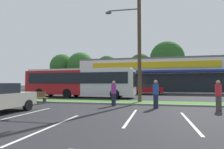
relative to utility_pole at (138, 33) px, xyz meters
The scene contains 20 objects.
grass_median 6.63m from the utility_pole, behind, with size 56.00×2.20×0.12m, color #427A2D.
curb_lip 6.76m from the utility_pole, 158.30° to the right, with size 56.00×0.24×0.12m, color gray.
parking_stripe_1 10.36m from the utility_pole, 127.90° to the right, with size 0.12×4.80×0.01m, color silver.
parking_stripe_2 10.92m from the utility_pole, 105.19° to the right, with size 0.12×4.80×0.01m, color silver.
parking_stripe_3 8.51m from the utility_pole, 88.01° to the right, with size 0.12×4.80×0.01m, color silver.
parking_stripe_4 9.32m from the utility_pole, 68.14° to the right, with size 0.12×4.80×0.01m, color silver.
storefront_building 21.20m from the utility_pole, 87.21° to the left, with size 25.59×11.58×5.92m.
tree_far_left 40.18m from the utility_pole, 126.34° to the left, with size 6.78×6.78×9.74m.
tree_left 35.32m from the utility_pole, 119.93° to the left, with size 7.09×7.09×9.71m.
tree_mid_left 32.52m from the utility_pole, 108.83° to the left, with size 5.69×5.69×8.61m.
tree_mid 31.91m from the utility_pole, 93.79° to the left, with size 6.02×6.02×9.00m.
tree_mid_right 28.85m from the utility_pole, 81.80° to the left, with size 7.62×7.62×11.10m.
utility_pole is the anchor object (origin of this frame).
city_bus 9.56m from the utility_pole, 145.22° to the left, with size 12.88×2.96×3.25m.
bus_stop_bench 9.66m from the utility_pole, 165.83° to the right, with size 1.60×0.45×0.95m.
car_1 17.90m from the utility_pole, 137.50° to the left, with size 4.55×1.98×1.38m.
car_2 13.08m from the utility_pole, 88.16° to the left, with size 4.11×1.96×1.51m.
pedestrian_near_bench 5.57m from the utility_pole, 124.19° to the right, with size 0.36×0.36×1.78m.
pedestrian_by_pole 7.64m from the utility_pole, 32.17° to the right, with size 0.36×0.36×1.79m.
pedestrian_mid 5.82m from the utility_pole, 64.55° to the right, with size 0.37×0.37×1.82m.
Camera 1 is at (4.73, -1.22, 1.61)m, focal length 30.07 mm.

